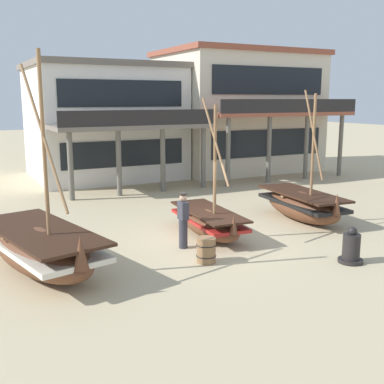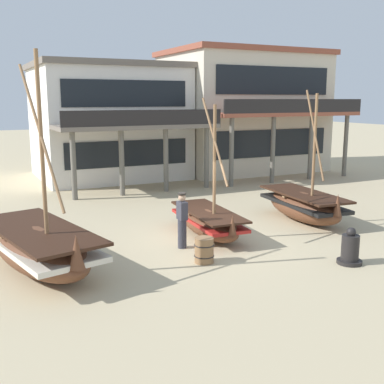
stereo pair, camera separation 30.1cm
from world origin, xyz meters
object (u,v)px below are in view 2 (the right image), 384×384
(wooden_barrel, at_px, (204,250))
(fisherman_by_hull, at_px, (182,221))
(fishing_boat_near_left, at_px, (304,205))
(fishing_boat_centre_large, at_px, (40,247))
(harbor_building_main, at_px, (108,121))
(fishing_boat_far_right, at_px, (208,221))
(harbor_building_annex, at_px, (242,111))
(capstan_winch, at_px, (350,249))

(wooden_barrel, bearing_deg, fisherman_by_hull, 89.35)
(fishing_boat_near_left, bearing_deg, fishing_boat_centre_large, -173.67)
(fishing_boat_centre_large, relative_size, harbor_building_main, 0.56)
(fishing_boat_far_right, height_order, harbor_building_main, harbor_building_main)
(fishing_boat_near_left, relative_size, harbor_building_annex, 0.51)
(fishing_boat_centre_large, relative_size, fisherman_by_hull, 3.28)
(fisherman_by_hull, distance_m, capstan_winch, 4.79)
(fishing_boat_centre_large, distance_m, capstan_winch, 8.24)
(fishing_boat_near_left, bearing_deg, capstan_winch, -113.95)
(fishing_boat_near_left, xyz_separation_m, fishing_boat_centre_large, (-9.48, -1.05, 0.05))
(wooden_barrel, distance_m, harbor_building_annex, 18.23)
(fishing_boat_centre_large, height_order, wooden_barrel, fishing_boat_centre_large)
(fisherman_by_hull, xyz_separation_m, harbor_building_main, (1.98, 14.11, 2.33))
(fisherman_by_hull, bearing_deg, wooden_barrel, -90.65)
(fishing_boat_far_right, xyz_separation_m, capstan_winch, (2.19, -4.03, -0.08))
(fishing_boat_far_right, distance_m, capstan_winch, 4.59)
(fishing_boat_far_right, height_order, capstan_winch, fishing_boat_far_right)
(capstan_winch, bearing_deg, fishing_boat_centre_large, 157.27)
(fishing_boat_near_left, distance_m, fishing_boat_far_right, 4.07)
(harbor_building_annex, bearing_deg, fishing_boat_near_left, -112.23)
(harbor_building_main, bearing_deg, fishing_boat_near_left, -75.54)
(capstan_winch, distance_m, harbor_building_annex, 18.11)
(harbor_building_annex, bearing_deg, fishing_boat_centre_large, -137.50)
(capstan_winch, height_order, wooden_barrel, capstan_winch)
(fisherman_by_hull, bearing_deg, capstan_winch, -43.10)
(fisherman_by_hull, height_order, harbor_building_annex, harbor_building_annex)
(fishing_boat_far_right, bearing_deg, harbor_building_annex, 53.89)
(capstan_winch, relative_size, harbor_building_annex, 0.11)
(harbor_building_main, relative_size, harbor_building_annex, 1.06)
(fishing_boat_near_left, distance_m, capstan_winch, 4.64)
(fishing_boat_far_right, relative_size, wooden_barrel, 6.34)
(fishing_boat_near_left, distance_m, fisherman_by_hull, 5.46)
(fishing_boat_near_left, distance_m, harbor_building_main, 13.81)
(fishing_boat_far_right, xyz_separation_m, fisherman_by_hull, (-1.30, -0.77, 0.35))
(fishing_boat_far_right, relative_size, harbor_building_annex, 0.48)
(fishing_boat_centre_large, xyz_separation_m, wooden_barrel, (4.10, -1.36, -0.28))
(fishing_boat_far_right, bearing_deg, capstan_winch, -61.53)
(fishing_boat_near_left, bearing_deg, fishing_boat_far_right, -177.12)
(fishing_boat_far_right, distance_m, wooden_barrel, 2.58)
(fishing_boat_far_right, relative_size, harbor_building_main, 0.45)
(fishing_boat_near_left, relative_size, fishing_boat_centre_large, 0.85)
(fishing_boat_near_left, height_order, wooden_barrel, fishing_boat_near_left)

